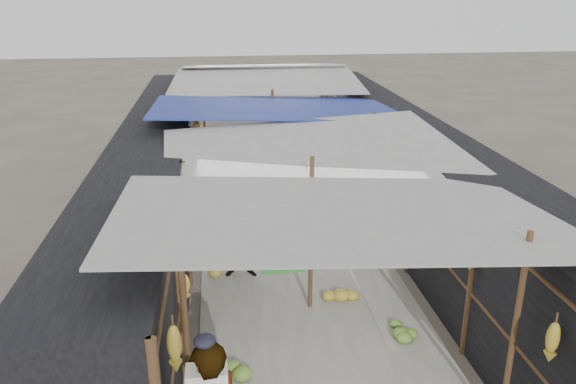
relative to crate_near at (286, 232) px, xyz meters
name	(u,v)px	position (x,y,z in m)	size (l,w,h in m)	color
aisle_slab	(285,224)	(0.06, 0.79, -0.15)	(3.60, 16.00, 0.02)	#9E998E
stall_left	(158,181)	(-2.64, 0.79, 0.99)	(1.40, 15.00, 2.30)	black
stall_right	(405,171)	(2.76, 0.79, 0.99)	(1.40, 15.00, 2.30)	black
crate_near	(286,232)	(0.00, 0.00, 0.00)	(0.55, 0.44, 0.33)	olive
crate_mid	(353,224)	(1.48, 0.22, 0.00)	(0.56, 0.45, 0.33)	olive
crate_back	(246,175)	(-0.63, 4.00, -0.02)	(0.46, 0.38, 0.29)	olive
black_basin	(336,181)	(1.76, 3.37, -0.08)	(0.58, 0.58, 0.17)	black
shopper_blue	(244,239)	(-0.95, -1.50, 0.59)	(0.73, 0.57, 1.51)	#215FA9
vendor_seated	(293,151)	(0.84, 5.18, 0.26)	(0.55, 0.32, 0.86)	#48443F
market_canopy	(284,115)	(0.09, 1.12, 2.25)	(5.62, 15.20, 2.77)	brown
hanging_bananas	(281,149)	(0.01, 1.08, 1.50)	(3.96, 13.88, 0.78)	#A8912B
floor_bananas	(273,229)	(-0.26, 0.22, -0.01)	(3.64, 9.93, 0.36)	olive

